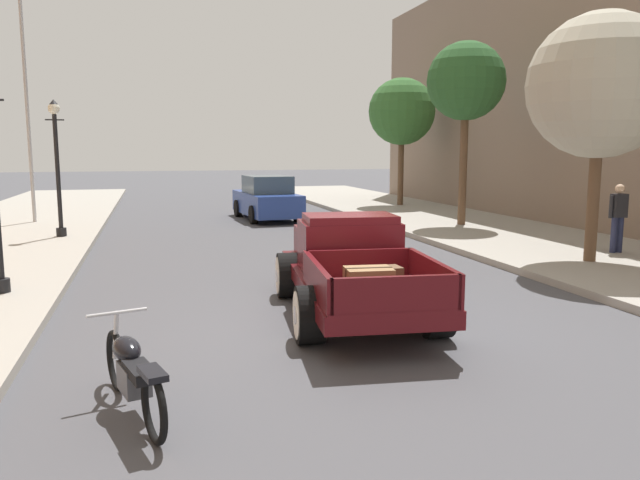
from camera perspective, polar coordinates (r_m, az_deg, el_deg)
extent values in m
plane|color=#47474C|center=(9.63, 2.82, -7.40)|extent=(140.00, 140.00, 0.00)
cube|color=#510F14|center=(9.82, 3.08, -3.86)|extent=(2.26, 5.06, 0.24)
cube|color=#510F14|center=(10.06, 2.68, -0.54)|extent=(1.67, 1.26, 0.80)
cube|color=#510F14|center=(9.95, 2.76, 2.03)|extent=(1.52, 1.08, 0.12)
cube|color=#3D4C5B|center=(10.59, 2.05, 0.78)|extent=(1.32, 0.18, 0.44)
cube|color=#510F14|center=(11.34, 1.32, -0.24)|extent=(1.47, 1.63, 0.52)
cube|color=silver|center=(12.12, 0.63, 0.22)|extent=(0.69, 0.17, 0.47)
cube|color=#510F14|center=(8.46, 5.12, -4.90)|extent=(1.90, 2.26, 0.04)
cube|color=#510F14|center=(8.25, -0.33, -3.64)|extent=(0.30, 2.10, 0.44)
cube|color=#510F14|center=(8.65, 10.35, -3.22)|extent=(0.30, 2.10, 0.44)
cube|color=#510F14|center=(7.46, 7.07, -5.00)|extent=(1.62, 0.25, 0.44)
cube|color=#510F14|center=(9.37, 3.61, -2.20)|extent=(1.62, 0.25, 0.44)
cylinder|color=black|center=(11.01, -3.00, -3.26)|extent=(0.44, 0.83, 0.80)
cylinder|color=silver|center=(10.99, -3.96, -3.29)|extent=(0.08, 0.65, 0.66)
cylinder|color=silver|center=(10.99, -4.01, -3.29)|extent=(0.04, 0.24, 0.24)
cylinder|color=black|center=(11.34, 6.07, -2.95)|extent=(0.44, 0.83, 0.80)
cylinder|color=silver|center=(11.39, 6.96, -2.92)|extent=(0.08, 0.65, 0.66)
cylinder|color=silver|center=(11.39, 7.01, -2.92)|extent=(0.04, 0.24, 0.24)
cylinder|color=black|center=(8.41, -0.98, -6.92)|extent=(0.44, 0.83, 0.80)
cylinder|color=silver|center=(8.38, -2.24, -6.97)|extent=(0.08, 0.65, 0.66)
cylinder|color=silver|center=(8.38, -2.31, -6.97)|extent=(0.04, 0.24, 0.24)
cylinder|color=black|center=(8.84, 10.69, -6.31)|extent=(0.44, 0.83, 0.80)
cylinder|color=silver|center=(8.90, 11.82, -6.24)|extent=(0.08, 0.65, 0.66)
cylinder|color=silver|center=(8.90, 11.88, -6.23)|extent=(0.04, 0.24, 0.24)
cube|color=olive|center=(8.04, 4.51, -3.99)|extent=(0.64, 0.50, 0.40)
cube|color=#3D2D1E|center=(8.04, 4.51, -3.99)|extent=(0.62, 0.11, 0.42)
cube|color=brown|center=(8.76, 6.04, -3.38)|extent=(0.44, 0.33, 0.28)
torus|color=black|center=(7.21, -18.35, -10.52)|extent=(0.25, 0.66, 0.67)
torus|color=black|center=(5.89, -15.10, -14.73)|extent=(0.25, 0.66, 0.67)
cube|color=#4C4C51|center=(6.48, -16.81, -12.15)|extent=(0.35, 0.49, 0.28)
ellipsoid|color=black|center=(6.63, -17.44, -9.59)|extent=(0.39, 0.57, 0.24)
cube|color=black|center=(6.20, -16.29, -11.60)|extent=(0.36, 0.60, 0.10)
cylinder|color=silver|center=(7.06, -18.36, -8.36)|extent=(0.12, 0.26, 0.58)
cylinder|color=silver|center=(6.88, -18.24, -6.39)|extent=(0.61, 0.20, 0.04)
cube|color=black|center=(5.77, -15.22, -11.80)|extent=(0.28, 0.43, 0.06)
cube|color=#284293|center=(23.38, -4.96, 3.41)|extent=(2.04, 4.42, 0.80)
cube|color=#384C5B|center=(23.18, -4.89, 5.15)|extent=(1.67, 2.11, 0.64)
cylinder|color=black|center=(24.46, -7.59, 2.93)|extent=(0.27, 0.67, 0.66)
cylinder|color=black|center=(24.86, -3.86, 3.07)|extent=(0.27, 0.67, 0.66)
cylinder|color=black|center=(21.96, -6.18, 2.34)|extent=(0.27, 0.67, 0.66)
cylinder|color=black|center=(22.40, -2.07, 2.50)|extent=(0.27, 0.67, 0.66)
cylinder|color=#232847|center=(16.42, 25.50, 0.42)|extent=(0.14, 0.14, 0.86)
cylinder|color=#232847|center=(16.54, 25.98, 0.44)|extent=(0.14, 0.14, 0.86)
cube|color=#232328|center=(16.41, 25.90, 2.89)|extent=(0.36, 0.22, 0.56)
cylinder|color=#232328|center=(16.27, 25.31, 2.79)|extent=(0.09, 0.09, 0.54)
cylinder|color=#232328|center=(16.56, 26.47, 2.80)|extent=(0.09, 0.09, 0.54)
sphere|color=beige|center=(16.38, 25.99, 4.28)|extent=(0.22, 0.22, 0.22)
cylinder|color=black|center=(12.11, -27.35, -3.76)|extent=(0.28, 0.28, 0.24)
cylinder|color=black|center=(19.19, -22.79, 0.68)|extent=(0.28, 0.28, 0.24)
cylinder|color=black|center=(19.05, -23.08, 5.82)|extent=(0.12, 0.12, 3.20)
cylinder|color=black|center=(19.06, -23.33, 10.17)|extent=(0.50, 0.04, 0.04)
sphere|color=silver|center=(19.08, -23.39, 11.10)|extent=(0.32, 0.32, 0.32)
cone|color=black|center=(19.09, -23.42, 11.64)|extent=(0.24, 0.24, 0.14)
cylinder|color=#B2B2B7|center=(23.41, -25.54, 12.55)|extent=(0.12, 0.12, 9.00)
cylinder|color=brown|center=(14.91, 23.93, 3.27)|extent=(0.26, 0.26, 2.66)
sphere|color=#ADA893|center=(14.93, 24.51, 12.86)|extent=(3.12, 3.12, 3.12)
cylinder|color=brown|center=(20.94, 13.08, 6.47)|extent=(0.26, 0.26, 3.71)
sphere|color=#285628|center=(21.04, 13.34, 14.11)|extent=(2.52, 2.52, 2.52)
cylinder|color=brown|center=(27.94, 7.47, 6.34)|extent=(0.26, 0.26, 3.03)
sphere|color=#33662D|center=(27.97, 7.57, 11.69)|extent=(2.94, 2.94, 2.94)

